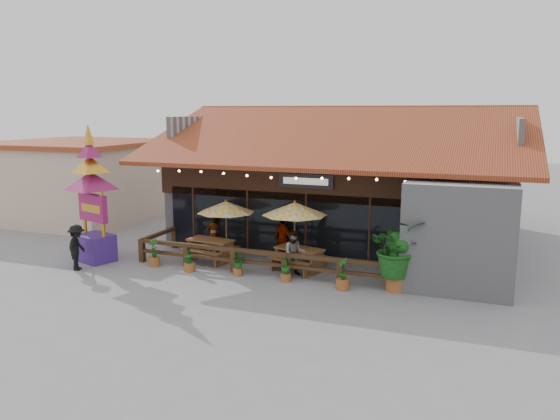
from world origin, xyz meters
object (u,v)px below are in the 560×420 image
at_px(tropical_plant, 397,250).
at_px(picnic_table_right, 299,255).
at_px(umbrella_right, 295,209).
at_px(thai_sign_tower, 91,184).
at_px(picnic_table_left, 211,246).
at_px(umbrella_left, 226,207).
at_px(pedestrian, 77,247).

bearing_deg(tropical_plant, picnic_table_right, 164.02).
distance_m(umbrella_right, thai_sign_tower, 7.94).
bearing_deg(picnic_table_left, picnic_table_right, -0.02).
bearing_deg(picnic_table_left, umbrella_right, 2.97).
distance_m(picnic_table_right, thai_sign_tower, 8.48).
height_order(picnic_table_left, picnic_table_right, picnic_table_left).
xyz_separation_m(umbrella_left, picnic_table_right, (3.17, -0.34, -1.55)).
xyz_separation_m(thai_sign_tower, pedestrian, (0.19, -1.23, -2.20)).
distance_m(picnic_table_right, tropical_plant, 3.97).
xyz_separation_m(thai_sign_tower, tropical_plant, (11.67, 0.59, -1.65)).
xyz_separation_m(umbrella_left, tropical_plant, (6.90, -1.41, -0.73)).
relative_size(umbrella_right, thai_sign_tower, 0.55).
relative_size(picnic_table_right, pedestrian, 1.25).
relative_size(umbrella_left, tropical_plant, 1.10).
distance_m(picnic_table_left, pedestrian, 4.98).
bearing_deg(pedestrian, umbrella_right, -87.84).
xyz_separation_m(picnic_table_left, picnic_table_right, (3.71, -0.00, -0.01)).
xyz_separation_m(picnic_table_left, tropical_plant, (7.44, -1.07, 0.81)).
bearing_deg(picnic_table_right, picnic_table_left, 179.98).
height_order(picnic_table_right, pedestrian, pedestrian).
distance_m(tropical_plant, pedestrian, 11.64).
distance_m(umbrella_left, thai_sign_tower, 5.25).
bearing_deg(umbrella_right, umbrella_left, 176.89).
bearing_deg(pedestrian, picnic_table_left, -74.54).
relative_size(umbrella_right, picnic_table_left, 1.57).
height_order(picnic_table_left, thai_sign_tower, thai_sign_tower).
distance_m(umbrella_left, picnic_table_right, 3.55).
bearing_deg(tropical_plant, umbrella_left, 168.47).
height_order(thai_sign_tower, tropical_plant, thai_sign_tower).
relative_size(picnic_table_right, tropical_plant, 0.88).
relative_size(umbrella_left, umbrella_right, 0.85).
relative_size(picnic_table_left, picnic_table_right, 0.93).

